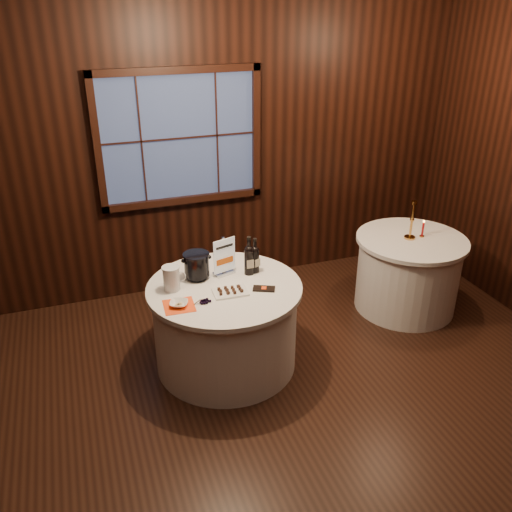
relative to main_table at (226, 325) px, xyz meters
name	(u,v)px	position (x,y,z in m)	size (l,w,h in m)	color
ground	(266,442)	(0.00, -1.00, -0.39)	(6.00, 6.00, 0.00)	black
back_wall	(180,148)	(0.00, 1.48, 1.16)	(6.00, 0.10, 3.00)	black
main_table	(226,325)	(0.00, 0.00, 0.00)	(1.28, 1.28, 0.77)	white
side_table	(407,273)	(2.00, 0.30, 0.00)	(1.08, 1.08, 0.77)	white
sign_stand	(224,262)	(0.06, 0.20, 0.50)	(0.20, 0.15, 0.34)	#B6B6BD
port_bottle_left	(249,258)	(0.26, 0.13, 0.53)	(0.08, 0.09, 0.34)	black
port_bottle_right	(255,258)	(0.32, 0.15, 0.52)	(0.07, 0.09, 0.31)	black
ice_bucket	(197,265)	(-0.18, 0.20, 0.50)	(0.22, 0.22, 0.23)	black
chocolate_plate	(230,291)	(0.01, -0.13, 0.40)	(0.28, 0.20, 0.04)	white
chocolate_box	(264,289)	(0.28, -0.17, 0.39)	(0.18, 0.09, 0.01)	black
grape_bunch	(205,301)	(-0.22, -0.21, 0.40)	(0.15, 0.06, 0.03)	black
glass_pitcher	(172,278)	(-0.41, 0.08, 0.49)	(0.19, 0.14, 0.20)	silver
orange_napkin	(179,306)	(-0.42, -0.19, 0.38)	(0.23, 0.23, 0.00)	#FB4815
cracker_bowl	(179,304)	(-0.42, -0.19, 0.40)	(0.14, 0.14, 0.03)	white
brass_candlestick	(411,225)	(1.97, 0.31, 0.52)	(0.11, 0.11, 0.38)	#C4883D
red_candle	(423,230)	(2.11, 0.30, 0.45)	(0.05, 0.05, 0.17)	#C4883D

